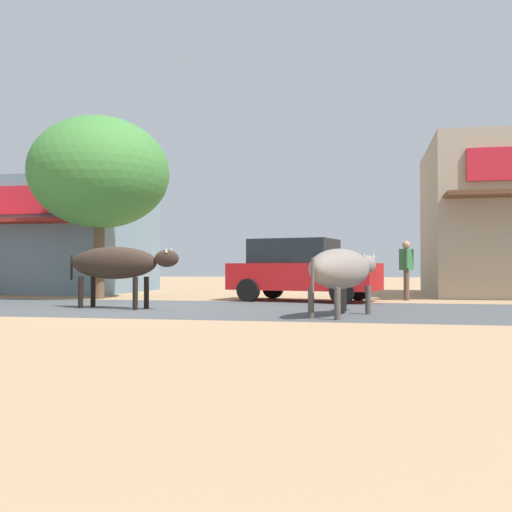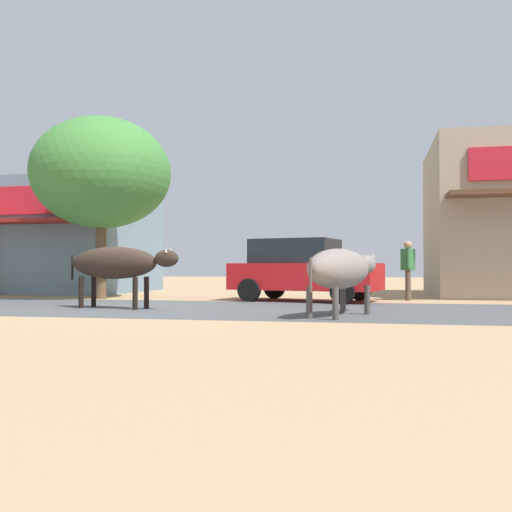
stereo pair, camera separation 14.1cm
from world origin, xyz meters
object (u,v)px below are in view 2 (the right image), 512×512
parked_hatchback_car (302,269)px  pedestrian_by_shop (408,265)px  roadside_tree (101,173)px  cow_far_dark (341,269)px  cow_near_brown (117,264)px

parked_hatchback_car → pedestrian_by_shop: parked_hatchback_car is taller
roadside_tree → cow_far_dark: roadside_tree is taller
cow_far_dark → pedestrian_by_shop: size_ratio=1.64×
parked_hatchback_car → pedestrian_by_shop: 2.91m
roadside_tree → parked_hatchback_car: 6.38m
cow_far_dark → pedestrian_by_shop: 5.64m
roadside_tree → parked_hatchback_car: roadside_tree is taller
cow_far_dark → cow_near_brown: bearing=168.3°
roadside_tree → pedestrian_by_shop: bearing=6.3°
roadside_tree → cow_far_dark: size_ratio=1.95×
cow_near_brown → cow_far_dark: bearing=-11.7°
cow_near_brown → pedestrian_by_shop: bearing=34.6°
roadside_tree → parked_hatchback_car: (5.76, 0.04, -2.73)m
parked_hatchback_car → cow_far_dark: (1.26, -4.53, 0.02)m
parked_hatchback_car → roadside_tree: bearing=-179.6°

